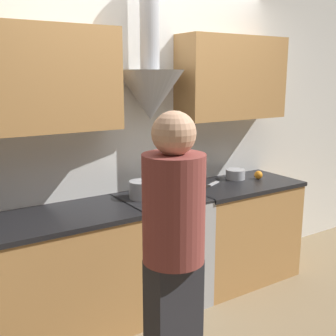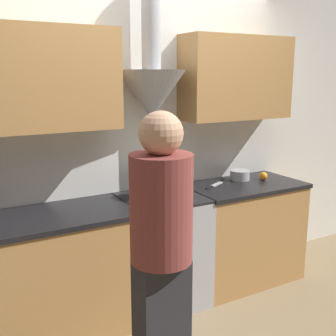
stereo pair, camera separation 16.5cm
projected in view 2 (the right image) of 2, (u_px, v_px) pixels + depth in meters
ground_plane at (182, 319)px, 3.21m from camera, size 12.00×12.00×0.00m
wall_back at (134, 121)px, 3.34m from camera, size 8.40×0.53×2.60m
counter_left at (19, 283)px, 2.85m from camera, size 1.62×0.62×0.89m
counter_right at (242, 232)px, 3.78m from camera, size 1.04×0.62×0.89m
stove_range at (162, 249)px, 3.39m from camera, size 0.62×0.60×0.89m
stock_pot at (143, 189)px, 3.25m from camera, size 0.20×0.20×0.14m
mixing_bowl at (176, 189)px, 3.37m from camera, size 0.27×0.27×0.07m
orange_fruit at (263, 176)px, 3.80m from camera, size 0.08×0.08×0.08m
saucepan at (240, 175)px, 3.81m from camera, size 0.18×0.18×0.09m
chefs_knife at (214, 185)px, 3.61m from camera, size 0.25×0.14×0.01m
person_foreground_left at (161, 258)px, 2.10m from camera, size 0.31×0.31×1.67m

